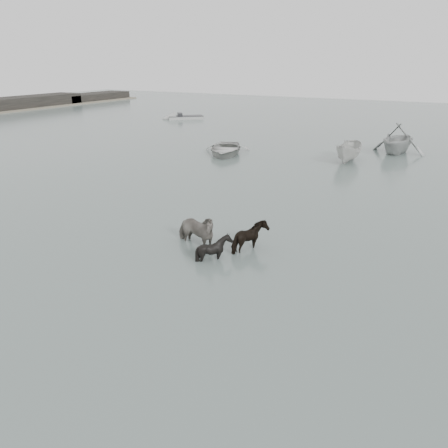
{
  "coord_description": "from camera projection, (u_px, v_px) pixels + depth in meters",
  "views": [
    {
      "loc": [
        7.8,
        -13.58,
        6.85
      ],
      "look_at": [
        0.43,
        0.0,
        1.0
      ],
      "focal_mm": 35.0,
      "sensor_mm": 36.0,
      "label": 1
    }
  ],
  "objects": [
    {
      "name": "pony_pinto",
      "position": [
        195.0,
        225.0,
        16.86
      ],
      "size": [
        2.15,
        1.2,
        1.72
      ],
      "primitive_type": "imported",
      "rotation": [
        0.0,
        0.0,
        1.43
      ],
      "color": "black",
      "rests_on": "ground"
    },
    {
      "name": "pony_dark",
      "position": [
        251.0,
        235.0,
        16.44
      ],
      "size": [
        1.23,
        1.4,
        1.32
      ],
      "primitive_type": "imported",
      "rotation": [
        0.0,
        0.0,
        1.66
      ],
      "color": "black",
      "rests_on": "ground"
    },
    {
      "name": "rowboat_lead",
      "position": [
        225.0,
        147.0,
        33.42
      ],
      "size": [
        5.03,
        5.86,
        1.02
      ],
      "primitive_type": "imported",
      "rotation": [
        0.0,
        0.0,
        0.36
      ],
      "color": "#B2B1AD",
      "rests_on": "ground"
    },
    {
      "name": "boat_small",
      "position": [
        349.0,
        151.0,
        30.9
      ],
      "size": [
        1.5,
        3.94,
        1.52
      ],
      "primitive_type": "imported",
      "rotation": [
        0.0,
        0.0,
        0.0
      ],
      "color": "#BABAB5",
      "rests_on": "ground"
    },
    {
      "name": "skiff_outer",
      "position": [
        186.0,
        116.0,
        53.18
      ],
      "size": [
        5.45,
        5.0,
        0.75
      ],
      "primitive_type": null,
      "rotation": [
        0.0,
        0.0,
        3.85
      ],
      "color": "#A5A6A1",
      "rests_on": "ground"
    },
    {
      "name": "ground",
      "position": [
        214.0,
        246.0,
        17.07
      ],
      "size": [
        140.0,
        140.0,
        0.0
      ],
      "primitive_type": "plane",
      "color": "#505F5A",
      "rests_on": "ground"
    },
    {
      "name": "rowboat_trail",
      "position": [
        399.0,
        137.0,
        33.51
      ],
      "size": [
        4.84,
        5.35,
        2.47
      ],
      "primitive_type": "imported",
      "rotation": [
        0.0,
        0.0,
        2.96
      ],
      "color": "#ACAFAD",
      "rests_on": "ground"
    },
    {
      "name": "pony_black",
      "position": [
        214.0,
        243.0,
        15.78
      ],
      "size": [
        1.26,
        1.15,
        1.26
      ],
      "primitive_type": "imported",
      "rotation": [
        0.0,
        0.0,
        1.7
      ],
      "color": "black",
      "rests_on": "ground"
    }
  ]
}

